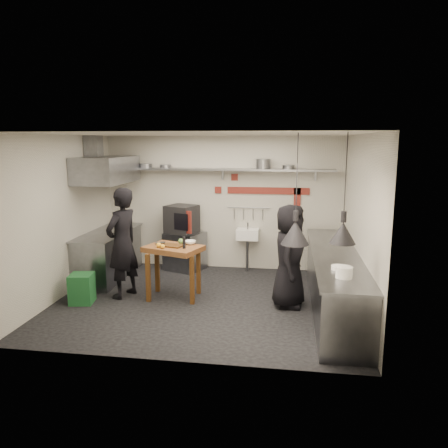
# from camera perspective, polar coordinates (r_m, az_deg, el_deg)

# --- Properties ---
(floor) EXTENTS (5.00, 5.00, 0.00)m
(floor) POSITION_cam_1_polar(r_m,az_deg,el_deg) (7.59, -2.56, -10.01)
(floor) COLOR black
(floor) RESTS_ON ground
(ceiling) EXTENTS (5.00, 5.00, 0.00)m
(ceiling) POSITION_cam_1_polar(r_m,az_deg,el_deg) (7.10, -2.75, 11.65)
(ceiling) COLOR beige
(ceiling) RESTS_ON floor
(wall_back) EXTENTS (5.00, 0.04, 2.80)m
(wall_back) POSITION_cam_1_polar(r_m,az_deg,el_deg) (9.25, -0.14, 2.75)
(wall_back) COLOR beige
(wall_back) RESTS_ON floor
(wall_front) EXTENTS (5.00, 0.04, 2.80)m
(wall_front) POSITION_cam_1_polar(r_m,az_deg,el_deg) (5.21, -7.11, -3.63)
(wall_front) COLOR beige
(wall_front) RESTS_ON floor
(wall_left) EXTENTS (0.04, 4.20, 2.80)m
(wall_left) POSITION_cam_1_polar(r_m,az_deg,el_deg) (8.07, -20.35, 0.90)
(wall_left) COLOR beige
(wall_left) RESTS_ON floor
(wall_right) EXTENTS (0.04, 4.20, 2.80)m
(wall_right) POSITION_cam_1_polar(r_m,az_deg,el_deg) (7.17, 17.37, -0.09)
(wall_right) COLOR beige
(wall_right) RESTS_ON floor
(red_band_horiz) EXTENTS (1.70, 0.02, 0.14)m
(red_band_horiz) POSITION_cam_1_polar(r_m,az_deg,el_deg) (9.11, 5.78, 4.34)
(red_band_horiz) COLOR maroon
(red_band_horiz) RESTS_ON wall_back
(red_band_vert) EXTENTS (0.14, 0.02, 1.10)m
(red_band_vert) POSITION_cam_1_polar(r_m,az_deg,el_deg) (9.16, 9.47, 1.26)
(red_band_vert) COLOR maroon
(red_band_vert) RESTS_ON wall_back
(red_tile_a) EXTENTS (0.14, 0.02, 0.14)m
(red_tile_a) POSITION_cam_1_polar(r_m,az_deg,el_deg) (9.14, 1.40, 6.12)
(red_tile_a) COLOR maroon
(red_tile_a) RESTS_ON wall_back
(red_tile_b) EXTENTS (0.14, 0.02, 0.14)m
(red_tile_b) POSITION_cam_1_polar(r_m,az_deg,el_deg) (9.21, -0.78, 4.47)
(red_tile_b) COLOR maroon
(red_tile_b) RESTS_ON wall_back
(back_shelf) EXTENTS (4.60, 0.34, 0.04)m
(back_shelf) POSITION_cam_1_polar(r_m,az_deg,el_deg) (9.00, -0.31, 7.14)
(back_shelf) COLOR slate
(back_shelf) RESTS_ON wall_back
(shelf_bracket_left) EXTENTS (0.04, 0.06, 0.24)m
(shelf_bracket_left) POSITION_cam_1_polar(r_m,az_deg,el_deg) (9.63, -11.49, 6.56)
(shelf_bracket_left) COLOR slate
(shelf_bracket_left) RESTS_ON wall_back
(shelf_bracket_mid) EXTENTS (0.04, 0.06, 0.24)m
(shelf_bracket_mid) POSITION_cam_1_polar(r_m,az_deg,el_deg) (9.16, -0.17, 6.57)
(shelf_bracket_mid) COLOR slate
(shelf_bracket_mid) RESTS_ON wall_back
(shelf_bracket_right) EXTENTS (0.04, 0.06, 0.24)m
(shelf_bracket_right) POSITION_cam_1_polar(r_m,az_deg,el_deg) (9.07, 11.86, 6.30)
(shelf_bracket_right) COLOR slate
(shelf_bracket_right) RESTS_ON wall_back
(pan_far_left) EXTENTS (0.34, 0.34, 0.09)m
(pan_far_left) POSITION_cam_1_polar(r_m,az_deg,el_deg) (9.38, -10.17, 7.51)
(pan_far_left) COLOR slate
(pan_far_left) RESTS_ON back_shelf
(pan_mid_left) EXTENTS (0.29, 0.29, 0.07)m
(pan_mid_left) POSITION_cam_1_polar(r_m,az_deg,el_deg) (9.26, -7.66, 7.48)
(pan_mid_left) COLOR slate
(pan_mid_left) RESTS_ON back_shelf
(stock_pot) EXTENTS (0.40, 0.40, 0.20)m
(stock_pot) POSITION_cam_1_polar(r_m,az_deg,el_deg) (8.91, 5.14, 7.83)
(stock_pot) COLOR slate
(stock_pot) RESTS_ON back_shelf
(pan_right) EXTENTS (0.29, 0.29, 0.08)m
(pan_right) POSITION_cam_1_polar(r_m,az_deg,el_deg) (8.89, 8.43, 7.37)
(pan_right) COLOR slate
(pan_right) RESTS_ON back_shelf
(oven_stand) EXTENTS (0.91, 0.87, 0.80)m
(oven_stand) POSITION_cam_1_polar(r_m,az_deg,el_deg) (9.32, -5.10, -3.50)
(oven_stand) COLOR slate
(oven_stand) RESTS_ON floor
(combi_oven) EXTENTS (0.73, 0.71, 0.58)m
(combi_oven) POSITION_cam_1_polar(r_m,az_deg,el_deg) (9.14, -5.54, 0.64)
(combi_oven) COLOR black
(combi_oven) RESTS_ON oven_stand
(oven_door) EXTENTS (0.50, 0.22, 0.46)m
(oven_door) POSITION_cam_1_polar(r_m,az_deg,el_deg) (8.89, -5.70, 0.34)
(oven_door) COLOR maroon
(oven_door) RESTS_ON combi_oven
(oven_glass) EXTENTS (0.31, 0.13, 0.34)m
(oven_glass) POSITION_cam_1_polar(r_m,az_deg,el_deg) (8.83, -5.64, 0.28)
(oven_glass) COLOR black
(oven_glass) RESTS_ON oven_door
(hand_sink) EXTENTS (0.46, 0.34, 0.22)m
(hand_sink) POSITION_cam_1_polar(r_m,az_deg,el_deg) (9.12, 3.11, -1.34)
(hand_sink) COLOR white
(hand_sink) RESTS_ON wall_back
(sink_tap) EXTENTS (0.03, 0.03, 0.14)m
(sink_tap) POSITION_cam_1_polar(r_m,az_deg,el_deg) (9.08, 3.12, -0.23)
(sink_tap) COLOR slate
(sink_tap) RESTS_ON hand_sink
(sink_drain) EXTENTS (0.06, 0.06, 0.66)m
(sink_drain) POSITION_cam_1_polar(r_m,az_deg,el_deg) (9.18, 3.06, -4.08)
(sink_drain) COLOR slate
(sink_drain) RESTS_ON floor
(utensil_rail) EXTENTS (0.90, 0.02, 0.02)m
(utensil_rail) POSITION_cam_1_polar(r_m,az_deg,el_deg) (9.16, 3.23, 2.15)
(utensil_rail) COLOR slate
(utensil_rail) RESTS_ON wall_back
(counter_right) EXTENTS (0.70, 3.80, 0.90)m
(counter_right) POSITION_cam_1_polar(r_m,az_deg,el_deg) (7.35, 14.24, -7.31)
(counter_right) COLOR slate
(counter_right) RESTS_ON floor
(counter_right_top) EXTENTS (0.76, 3.90, 0.03)m
(counter_right_top) POSITION_cam_1_polar(r_m,az_deg,el_deg) (7.22, 14.41, -3.80)
(counter_right_top) COLOR slate
(counter_right_top) RESTS_ON counter_right
(plate_stack) EXTENTS (0.28, 0.28, 0.15)m
(plate_stack) POSITION_cam_1_polar(r_m,az_deg,el_deg) (5.93, 15.42, -6.10)
(plate_stack) COLOR white
(plate_stack) RESTS_ON counter_right_top
(small_bowl_right) EXTENTS (0.28, 0.28, 0.05)m
(small_bowl_right) POSITION_cam_1_polar(r_m,az_deg,el_deg) (6.32, 14.80, -5.53)
(small_bowl_right) COLOR white
(small_bowl_right) RESTS_ON counter_right_top
(counter_left) EXTENTS (0.70, 1.90, 0.90)m
(counter_left) POSITION_cam_1_polar(r_m,az_deg,el_deg) (9.03, -14.81, -3.96)
(counter_left) COLOR slate
(counter_left) RESTS_ON floor
(counter_left_top) EXTENTS (0.76, 2.00, 0.03)m
(counter_left_top) POSITION_cam_1_polar(r_m,az_deg,el_deg) (8.93, -14.96, -1.07)
(counter_left_top) COLOR slate
(counter_left_top) RESTS_ON counter_left
(extractor_hood) EXTENTS (0.78, 1.60, 0.50)m
(extractor_hood) POSITION_cam_1_polar(r_m,az_deg,el_deg) (8.75, -15.05, 6.87)
(extractor_hood) COLOR slate
(extractor_hood) RESTS_ON ceiling
(hood_duct) EXTENTS (0.28, 0.28, 0.50)m
(hood_duct) POSITION_cam_1_polar(r_m,az_deg,el_deg) (8.84, -16.68, 9.42)
(hood_duct) COLOR slate
(hood_duct) RESTS_ON ceiling
(green_bin) EXTENTS (0.43, 0.43, 0.50)m
(green_bin) POSITION_cam_1_polar(r_m,az_deg,el_deg) (7.80, -18.07, -8.02)
(green_bin) COLOR #1B5928
(green_bin) RESTS_ON floor
(prep_table) EXTENTS (1.08, 0.90, 0.92)m
(prep_table) POSITION_cam_1_polar(r_m,az_deg,el_deg) (7.65, -6.56, -6.24)
(prep_table) COLOR brown
(prep_table) RESTS_ON floor
(cutting_board) EXTENTS (0.40, 0.32, 0.02)m
(cutting_board) POSITION_cam_1_polar(r_m,az_deg,el_deg) (7.52, -6.74, -2.82)
(cutting_board) COLOR #4C2C11
(cutting_board) RESTS_ON prep_table
(pepper_mill) EXTENTS (0.06, 0.06, 0.20)m
(pepper_mill) POSITION_cam_1_polar(r_m,az_deg,el_deg) (7.33, -5.24, -2.44)
(pepper_mill) COLOR black
(pepper_mill) RESTS_ON prep_table
(lemon_a) EXTENTS (0.09, 0.09, 0.08)m
(lemon_a) POSITION_cam_1_polar(r_m,az_deg,el_deg) (7.47, -8.53, -2.74)
(lemon_a) COLOR #FFAD22
(lemon_a) RESTS_ON prep_table
(lemon_b) EXTENTS (0.08, 0.08, 0.07)m
(lemon_b) POSITION_cam_1_polar(r_m,az_deg,el_deg) (7.38, -8.03, -2.91)
(lemon_b) COLOR #FFAD22
(lemon_b) RESTS_ON prep_table
(veg_ball) EXTENTS (0.11, 0.11, 0.10)m
(veg_ball) POSITION_cam_1_polar(r_m,az_deg,el_deg) (7.66, -5.65, -2.26)
(veg_ball) COLOR #649641
(veg_ball) RESTS_ON prep_table
(steel_tray) EXTENTS (0.19, 0.17, 0.03)m
(steel_tray) POSITION_cam_1_polar(r_m,az_deg,el_deg) (7.71, -8.31, -2.50)
(steel_tray) COLOR slate
(steel_tray) RESTS_ON prep_table
(bowl) EXTENTS (0.21, 0.21, 0.06)m
(bowl) POSITION_cam_1_polar(r_m,az_deg,el_deg) (7.64, -4.45, -2.41)
(bowl) COLOR white
(bowl) RESTS_ON prep_table
(heat_lamp_near) EXTENTS (0.52, 0.52, 1.51)m
(heat_lamp_near) POSITION_cam_1_polar(r_m,az_deg,el_deg) (5.99, 9.46, 4.44)
(heat_lamp_near) COLOR black
(heat_lamp_near) RESTS_ON ceiling
(heat_lamp_far) EXTENTS (0.35, 0.35, 1.38)m
(heat_lamp_far) POSITION_cam_1_polar(r_m,az_deg,el_deg) (5.61, 15.54, 4.43)
(heat_lamp_far) COLOR black
(heat_lamp_far) RESTS_ON ceiling
(chef_left) EXTENTS (0.68, 0.82, 1.92)m
(chef_left) POSITION_cam_1_polar(r_m,az_deg,el_deg) (7.74, -13.14, -2.44)
(chef_left) COLOR black
(chef_left) RESTS_ON floor
(chef_right) EXTENTS (0.64, 0.89, 1.70)m
(chef_right) POSITION_cam_1_polar(r_m,az_deg,el_deg) (7.20, 8.53, -4.16)
(chef_right) COLOR black
(chef_right) RESTS_ON floor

